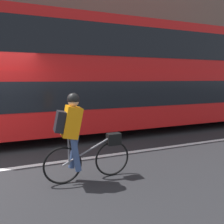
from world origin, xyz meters
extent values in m
cube|color=gray|center=(0.00, 5.55, 0.06)|extent=(60.00, 2.44, 0.13)
cube|color=brown|center=(0.00, 6.92, 3.84)|extent=(60.00, 0.30, 7.69)
cylinder|color=black|center=(8.64, 2.40, 0.50)|extent=(0.99, 0.30, 0.99)
cylinder|color=black|center=(1.34, 2.40, 0.50)|extent=(0.99, 0.30, 0.99)
cube|color=red|center=(4.99, 2.40, 1.19)|extent=(11.78, 2.47, 1.77)
cube|color=black|center=(4.99, 2.40, 1.40)|extent=(11.31, 2.49, 0.78)
cube|color=red|center=(4.99, 2.40, 2.86)|extent=(11.78, 2.37, 1.57)
cube|color=black|center=(4.99, 2.40, 2.94)|extent=(11.31, 2.39, 0.88)
torus|color=black|center=(2.42, -0.95, 0.34)|extent=(0.69, 0.04, 0.69)
torus|color=black|center=(1.48, -0.95, 0.34)|extent=(0.69, 0.04, 0.69)
cylinder|color=slate|center=(1.95, -0.95, 0.56)|extent=(0.95, 0.03, 0.47)
cylinder|color=slate|center=(1.59, -0.95, 0.59)|extent=(0.03, 0.03, 0.50)
cube|color=black|center=(2.45, -0.95, 0.73)|extent=(0.26, 0.16, 0.22)
cube|color=orange|center=(1.66, -0.95, 1.12)|extent=(0.37, 0.32, 0.58)
cube|color=black|center=(1.46, -0.95, 1.14)|extent=(0.21, 0.26, 0.38)
cylinder|color=#384C7A|center=(1.70, -0.86, 0.54)|extent=(0.21, 0.11, 0.62)
cylinder|color=#384C7A|center=(1.70, -1.04, 0.54)|extent=(0.19, 0.11, 0.62)
sphere|color=tan|center=(1.70, -0.95, 1.47)|extent=(0.19, 0.19, 0.19)
sphere|color=black|center=(1.70, -0.95, 1.51)|extent=(0.21, 0.21, 0.21)
camera|label=1|loc=(0.94, -4.68, 1.86)|focal=35.00mm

